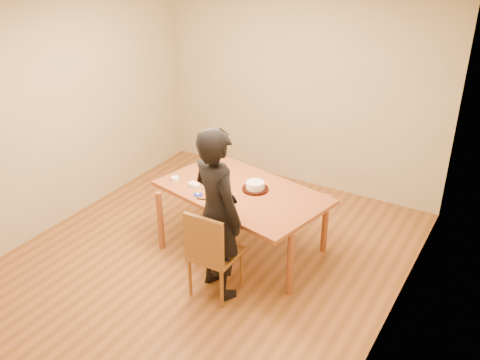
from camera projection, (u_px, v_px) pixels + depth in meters
The scene contains 16 objects.
room_shell at pixel (223, 134), 5.59m from camera, with size 4.00×4.50×2.70m.
dining_table at pixel (242, 192), 5.76m from camera, with size 1.78×1.06×0.04m, color brown.
dining_chair at pixel (215, 253), 5.22m from camera, with size 0.43×0.43×0.04m, color brown.
cake_plate at pixel (255, 189), 5.75m from camera, with size 0.29×0.29×0.02m, color #AE220B.
cake at pixel (255, 186), 5.73m from camera, with size 0.20×0.20×0.06m, color white.
frosting_dome at pixel (255, 182), 5.71m from camera, with size 0.20×0.20×0.03m, color white.
frosting_tub at pixel (213, 197), 5.54m from camera, with size 0.08×0.08×0.07m, color white.
frosting_lid at pixel (198, 195), 5.65m from camera, with size 0.10×0.10×0.01m, color #172298.
frosting_dollop at pixel (198, 193), 5.65m from camera, with size 0.04×0.04×0.02m, color white.
ramekin_green at pixel (196, 186), 5.80m from camera, with size 0.08×0.08×0.04m, color white.
ramekin_yellow at pixel (193, 184), 5.82m from camera, with size 0.09×0.09×0.04m, color white.
ramekin_multi at pixel (175, 179), 5.95m from camera, with size 0.09×0.09×0.04m, color white.
candy_box_pink at pixel (206, 162), 6.37m from camera, with size 0.12×0.06×0.02m, color #CA2F9C.
candy_box_green at pixel (206, 160), 6.37m from camera, with size 0.13×0.07×0.02m, color green.
spatula at pixel (205, 199), 5.56m from camera, with size 0.17×0.02×0.01m, color black.
person at pixel (217, 214), 5.06m from camera, with size 0.64×0.42×1.75m, color black.
Camera 1 is at (2.80, -4.05, 3.44)m, focal length 40.00 mm.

